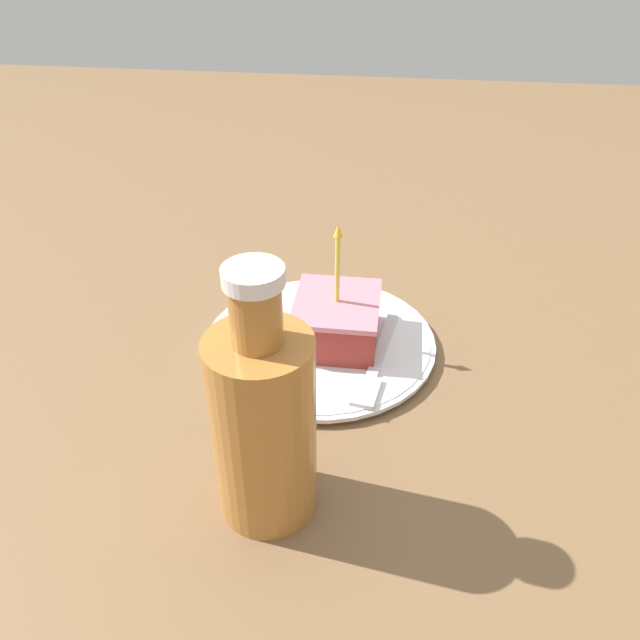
{
  "coord_description": "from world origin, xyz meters",
  "views": [
    {
      "loc": [
        -0.57,
        -0.08,
        0.43
      ],
      "look_at": [
        -0.02,
        -0.01,
        0.04
      ],
      "focal_mm": 35.0,
      "sensor_mm": 36.0,
      "label": 1
    }
  ],
  "objects_px": {
    "plate": "(320,342)",
    "fork": "(376,363)",
    "cake_slice": "(337,320)",
    "bottle": "(263,421)"
  },
  "relations": [
    {
      "from": "fork",
      "to": "plate",
      "type": "bearing_deg",
      "value": 59.12
    },
    {
      "from": "cake_slice",
      "to": "bottle",
      "type": "bearing_deg",
      "value": 171.42
    },
    {
      "from": "fork",
      "to": "bottle",
      "type": "distance_m",
      "value": 0.21
    },
    {
      "from": "cake_slice",
      "to": "plate",
      "type": "bearing_deg",
      "value": 97.47
    },
    {
      "from": "plate",
      "to": "fork",
      "type": "bearing_deg",
      "value": -120.88
    },
    {
      "from": "plate",
      "to": "bottle",
      "type": "xyz_separation_m",
      "value": [
        -0.22,
        0.02,
        0.09
      ]
    },
    {
      "from": "cake_slice",
      "to": "fork",
      "type": "distance_m",
      "value": 0.07
    },
    {
      "from": "plate",
      "to": "cake_slice",
      "type": "bearing_deg",
      "value": -82.53
    },
    {
      "from": "fork",
      "to": "cake_slice",
      "type": "bearing_deg",
      "value": 48.75
    },
    {
      "from": "plate",
      "to": "fork",
      "type": "relative_size",
      "value": 1.56
    }
  ]
}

